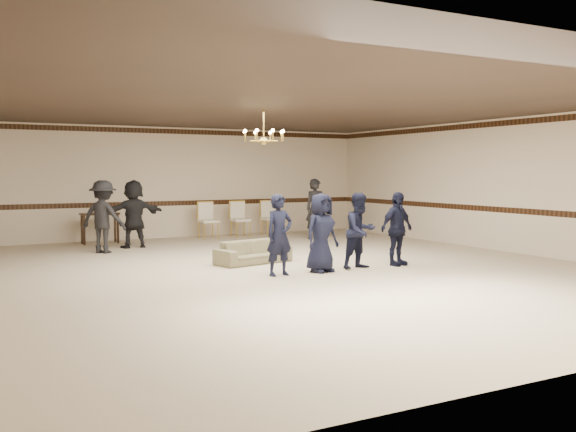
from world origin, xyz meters
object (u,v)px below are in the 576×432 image
at_px(boy_d, 397,229).
at_px(boy_c, 360,231).
at_px(chandelier, 264,125).
at_px(settee, 253,252).
at_px(adult_left, 103,217).
at_px(adult_mid, 134,214).
at_px(boy_b, 321,233).
at_px(adult_right, 316,209).
at_px(banquet_chair_mid, 240,219).
at_px(banquet_chair_right, 271,218).
at_px(banquet_chair_left, 208,221).
at_px(console_table, 100,228).
at_px(boy_a, 279,235).

bearing_deg(boy_d, boy_c, 167.86).
relative_size(chandelier, settee, 0.57).
xyz_separation_m(adult_left, adult_mid, (0.90, 0.70, 0.00)).
distance_m(chandelier, boy_b, 2.68).
distance_m(boy_d, adult_right, 5.32).
xyz_separation_m(boy_c, banquet_chair_mid, (0.38, 6.72, -0.24)).
height_order(chandelier, banquet_chair_mid, chandelier).
relative_size(boy_b, boy_d, 1.00).
distance_m(boy_c, boy_d, 0.90).
xyz_separation_m(boy_d, banquet_chair_mid, (-0.52, 6.72, -0.24)).
relative_size(boy_d, banquet_chair_right, 1.45).
relative_size(boy_c, banquet_chair_left, 1.45).
bearing_deg(adult_right, boy_d, -96.19).
height_order(chandelier, banquet_chair_right, chandelier).
relative_size(banquet_chair_mid, banquet_chair_right, 1.00).
distance_m(chandelier, banquet_chair_right, 6.29).
bearing_deg(banquet_chair_left, settee, -102.68).
relative_size(adult_mid, banquet_chair_left, 1.66).
bearing_deg(settee, chandelier, -37.18).
distance_m(adult_right, banquet_chair_mid, 2.29).
relative_size(chandelier, boy_d, 0.62).
bearing_deg(boy_b, adult_mid, 98.36).
bearing_deg(banquet_chair_right, boy_d, -96.62).
bearing_deg(adult_left, boy_d, 178.01).
distance_m(boy_b, banquet_chair_mid, 6.85).
bearing_deg(banquet_chair_right, boy_c, -104.14).
bearing_deg(adult_left, console_table, -56.15).
distance_m(chandelier, boy_d, 3.47).
bearing_deg(boy_c, chandelier, 122.52).
relative_size(boy_a, adult_right, 0.88).
height_order(banquet_chair_mid, banquet_chair_right, same).
height_order(boy_d, banquet_chair_left, boy_d).
xyz_separation_m(banquet_chair_left, banquet_chair_mid, (1.00, 0.00, 0.00)).
bearing_deg(adult_left, adult_right, -133.92).
height_order(boy_a, adult_right, adult_right).
xyz_separation_m(boy_d, adult_left, (-4.86, 4.89, 0.10)).
bearing_deg(console_table, chandelier, -71.85).
relative_size(chandelier, adult_mid, 0.55).
distance_m(adult_mid, banquet_chair_right, 4.59).
distance_m(banquet_chair_left, banquet_chair_right, 2.00).
xyz_separation_m(chandelier, banquet_chair_left, (0.73, 5.15, -2.36)).
xyz_separation_m(adult_left, adult_right, (6.00, 0.30, 0.00)).
bearing_deg(settee, banquet_chair_left, 66.44).
xyz_separation_m(chandelier, boy_b, (0.46, -1.57, -2.12)).
height_order(settee, adult_right, adult_right).
distance_m(boy_c, adult_left, 6.29).
xyz_separation_m(chandelier, boy_d, (2.26, -1.57, -2.12)).
bearing_deg(boy_d, banquet_chair_right, 73.79).
relative_size(boy_a, boy_c, 1.00).
bearing_deg(boy_b, adult_left, 109.27).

